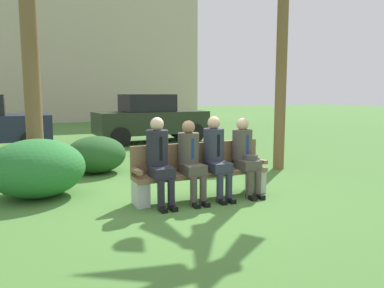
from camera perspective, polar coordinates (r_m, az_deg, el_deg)
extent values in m
plane|color=#467633|center=(6.43, 0.03, -7.82)|extent=(80.00, 80.00, 0.00)
cube|color=brown|center=(6.21, 1.51, -4.43)|extent=(2.29, 0.44, 0.07)
cube|color=brown|center=(6.33, 0.77, -1.80)|extent=(2.29, 0.06, 0.45)
cube|color=brown|center=(5.81, -8.38, -4.01)|extent=(0.08, 0.44, 0.06)
cube|color=brown|center=(6.73, 10.02, -2.44)|extent=(0.08, 0.44, 0.06)
cube|color=silver|center=(5.91, -7.75, -7.39)|extent=(0.20, 0.37, 0.38)
cube|color=silver|center=(6.77, 9.53, -5.48)|extent=(0.20, 0.37, 0.38)
cube|color=#23232D|center=(5.75, -4.60, -4.26)|extent=(0.32, 0.38, 0.16)
cylinder|color=#23232D|center=(5.62, -4.69, -7.74)|extent=(0.11, 0.11, 0.45)
cylinder|color=#23232D|center=(5.68, -3.15, -7.58)|extent=(0.11, 0.11, 0.45)
cube|color=black|center=(5.62, -4.46, -9.75)|extent=(0.09, 0.22, 0.07)
cube|color=black|center=(5.68, -2.92, -9.57)|extent=(0.09, 0.22, 0.07)
cylinder|color=#23232D|center=(5.87, -5.25, -0.69)|extent=(0.34, 0.34, 0.57)
cube|color=black|center=(5.71, -4.72, -0.72)|extent=(0.05, 0.01, 0.37)
sphere|color=beige|center=(5.83, -5.30, 3.01)|extent=(0.21, 0.21, 0.21)
cube|color=#4C473D|center=(5.94, 0.20, -3.85)|extent=(0.32, 0.38, 0.16)
cylinder|color=#4C473D|center=(5.81, 0.25, -7.20)|extent=(0.11, 0.11, 0.45)
cylinder|color=#4C473D|center=(5.88, 1.68, -7.04)|extent=(0.11, 0.11, 0.45)
cube|color=black|center=(5.81, 0.50, -9.15)|extent=(0.09, 0.22, 0.07)
cube|color=black|center=(5.88, 1.93, -8.96)|extent=(0.09, 0.22, 0.07)
cylinder|color=#4C473D|center=(6.06, -0.53, -0.71)|extent=(0.34, 0.34, 0.51)
cube|color=navy|center=(5.91, 0.11, -0.73)|extent=(0.05, 0.01, 0.32)
sphere|color=#9E7556|center=(6.02, -0.54, 2.57)|extent=(0.21, 0.21, 0.21)
cube|color=#2D3342|center=(6.14, 4.08, -3.50)|extent=(0.32, 0.38, 0.16)
cylinder|color=#2D3342|center=(6.01, 4.23, -6.73)|extent=(0.11, 0.11, 0.45)
cylinder|color=#2D3342|center=(6.08, 5.57, -6.56)|extent=(0.11, 0.11, 0.45)
cube|color=black|center=(6.01, 4.49, -8.61)|extent=(0.09, 0.22, 0.07)
cube|color=black|center=(6.08, 5.83, -8.42)|extent=(0.09, 0.22, 0.07)
cylinder|color=#2D3342|center=(6.25, 3.29, -0.22)|extent=(0.34, 0.34, 0.56)
cube|color=black|center=(6.10, 4.00, -0.23)|extent=(0.05, 0.01, 0.36)
sphere|color=tan|center=(6.21, 3.31, 3.21)|extent=(0.21, 0.21, 0.21)
cube|color=#4C473D|center=(6.41, 8.40, -3.08)|extent=(0.32, 0.38, 0.16)
cylinder|color=#4C473D|center=(6.28, 8.66, -6.17)|extent=(0.11, 0.11, 0.45)
cylinder|color=#4C473D|center=(6.36, 9.88, -6.00)|extent=(0.11, 0.11, 0.45)
cube|color=black|center=(6.28, 8.92, -7.97)|extent=(0.09, 0.22, 0.07)
cube|color=black|center=(6.36, 10.15, -7.78)|extent=(0.09, 0.22, 0.07)
cylinder|color=#4C473D|center=(6.52, 7.56, -0.13)|extent=(0.34, 0.34, 0.52)
cube|color=navy|center=(6.38, 8.34, -0.13)|extent=(0.05, 0.01, 0.33)
sphere|color=tan|center=(6.48, 7.62, 2.98)|extent=(0.21, 0.21, 0.21)
cylinder|color=#494949|center=(6.40, 8.82, -1.98)|extent=(0.24, 0.24, 0.09)
cylinder|color=brown|center=(7.27, -23.07, 10.51)|extent=(0.29, 0.29, 4.31)
cylinder|color=brown|center=(8.79, 13.35, 12.47)|extent=(0.24, 0.24, 4.97)
ellipsoid|color=#305230|center=(8.39, 3.74, -1.83)|extent=(1.07, 0.98, 0.67)
ellipsoid|color=#255224|center=(8.44, -14.26, -1.55)|extent=(1.28, 1.17, 0.80)
ellipsoid|color=#287131|center=(6.77, -22.31, -3.39)|extent=(1.55, 1.42, 0.97)
cylinder|color=black|center=(13.40, -23.22, 1.05)|extent=(0.64, 0.15, 0.64)
cylinder|color=black|center=(11.85, -22.98, 0.28)|extent=(0.64, 0.15, 0.64)
cube|color=#232D1E|center=(13.46, -6.14, 3.28)|extent=(3.99, 1.81, 0.76)
cube|color=black|center=(13.37, -6.78, 6.16)|extent=(1.79, 1.47, 0.60)
cylinder|color=black|center=(14.75, -2.31, 2.22)|extent=(0.65, 0.18, 0.64)
cylinder|color=black|center=(13.36, 0.58, 1.66)|extent=(0.65, 0.18, 0.64)
cylinder|color=black|center=(13.80, -12.60, 1.67)|extent=(0.65, 0.18, 0.64)
cylinder|color=black|center=(12.31, -10.68, 1.01)|extent=(0.65, 0.18, 0.64)
cube|color=#B8A994|center=(26.87, -16.65, 14.30)|extent=(14.36, 6.23, 9.94)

